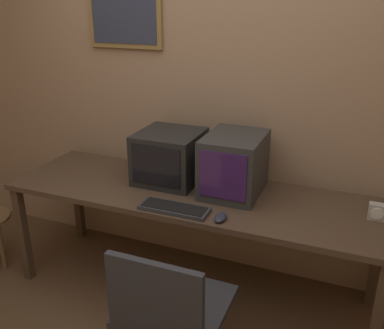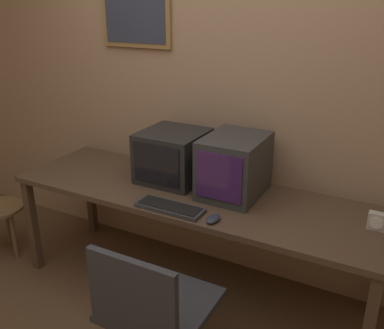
{
  "view_description": "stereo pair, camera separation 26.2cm",
  "coord_description": "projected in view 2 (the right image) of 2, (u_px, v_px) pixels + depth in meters",
  "views": [
    {
      "loc": [
        0.92,
        -1.2,
        1.88
      ],
      "look_at": [
        0.0,
        1.06,
        0.93
      ],
      "focal_mm": 40.0,
      "sensor_mm": 36.0,
      "label": 1
    },
    {
      "loc": [
        1.15,
        -1.09,
        1.88
      ],
      "look_at": [
        0.0,
        1.06,
        0.93
      ],
      "focal_mm": 40.0,
      "sensor_mm": 36.0,
      "label": 2
    }
  ],
  "objects": [
    {
      "name": "keyboard_main",
      "position": [
        170.0,
        208.0,
        2.46
      ],
      "size": [
        0.41,
        0.14,
        0.03
      ],
      "color": "#333338",
      "rests_on": "desk"
    },
    {
      "name": "monitor_right",
      "position": [
        234.0,
        166.0,
        2.6
      ],
      "size": [
        0.34,
        0.45,
        0.37
      ],
      "color": "#333333",
      "rests_on": "desk"
    },
    {
      "name": "monitor_left",
      "position": [
        173.0,
        156.0,
        2.82
      ],
      "size": [
        0.4,
        0.41,
        0.33
      ],
      "color": "black",
      "rests_on": "desk"
    },
    {
      "name": "desk",
      "position": [
        192.0,
        201.0,
        2.71
      ],
      "size": [
        2.37,
        0.72,
        0.74
      ],
      "color": "#4C3828",
      "rests_on": "ground_plane"
    },
    {
      "name": "wall_back",
      "position": [
        223.0,
        90.0,
        2.85
      ],
      "size": [
        8.0,
        0.08,
        2.6
      ],
      "color": "tan",
      "rests_on": "ground_plane"
    },
    {
      "name": "office_chair",
      "position": [
        155.0,
        325.0,
        2.11
      ],
      "size": [
        0.52,
        0.52,
        0.85
      ],
      "color": "black",
      "rests_on": "ground_plane"
    },
    {
      "name": "desk_clock",
      "position": [
        377.0,
        221.0,
        2.24
      ],
      "size": [
        0.09,
        0.06,
        0.09
      ],
      "color": "#B7B2AD",
      "rests_on": "desk"
    },
    {
      "name": "mouse_near_keyboard",
      "position": [
        213.0,
        219.0,
        2.33
      ],
      "size": [
        0.06,
        0.11,
        0.03
      ],
      "color": "#282D3D",
      "rests_on": "desk"
    }
  ]
}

